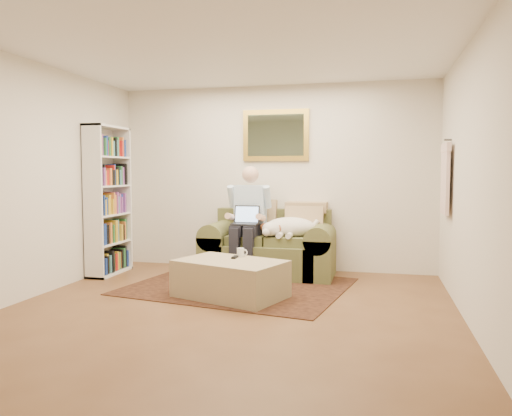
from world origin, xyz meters
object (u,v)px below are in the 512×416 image
at_px(seated_man, 247,222).
at_px(sleeping_dog, 291,227).
at_px(sofa, 269,253).
at_px(bookshelf, 108,200).
at_px(laptop, 246,219).
at_px(ottoman, 230,279).
at_px(coffee_mug, 241,252).

xyz_separation_m(seated_man, sleeping_dog, (0.57, 0.07, -0.07)).
height_order(seated_man, sleeping_dog, seated_man).
xyz_separation_m(sofa, bookshelf, (-2.13, -0.43, 0.70)).
bearing_deg(laptop, ottoman, -84.32).
bearing_deg(sofa, laptop, -138.98).
relative_size(sleeping_dog, bookshelf, 0.36).
xyz_separation_m(laptop, ottoman, (0.11, -1.07, -0.56)).
bearing_deg(seated_man, coffee_mug, -80.18).
relative_size(sofa, ottoman, 1.52).
bearing_deg(sleeping_dog, coffee_mug, -113.82).
bearing_deg(sofa, ottoman, -96.81).
bearing_deg(bookshelf, seated_man, 8.13).
distance_m(laptop, sleeping_dog, 0.60).
relative_size(seated_man, ottoman, 1.28).
xyz_separation_m(seated_man, laptop, (0.00, -0.07, 0.04)).
distance_m(sleeping_dog, coffee_mug, 1.06).
height_order(laptop, bookshelf, bookshelf).
distance_m(laptop, coffee_mug, 0.88).
relative_size(sofa, sleeping_dog, 2.43).
height_order(laptop, coffee_mug, laptop).
height_order(sofa, coffee_mug, sofa).
xyz_separation_m(sleeping_dog, bookshelf, (-2.45, -0.34, 0.34)).
bearing_deg(sleeping_dog, seated_man, -172.87).
bearing_deg(coffee_mug, bookshelf, 163.18).
relative_size(sofa, laptop, 5.15).
bearing_deg(ottoman, seated_man, 95.34).
bearing_deg(sofa, sleeping_dog, -15.74).
distance_m(sofa, sleeping_dog, 0.49).
relative_size(laptop, ottoman, 0.30).
xyz_separation_m(sleeping_dog, coffee_mug, (-0.42, -0.95, -0.20)).
bearing_deg(laptop, sleeping_dog, 13.64).
height_order(seated_man, ottoman, seated_man).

